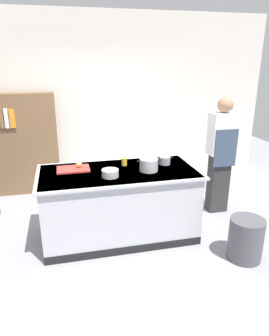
# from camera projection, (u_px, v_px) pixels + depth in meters

# --- Properties ---
(ground_plane) EXTENTS (10.00, 10.00, 0.00)m
(ground_plane) POSITION_uv_depth(u_px,v_px,m) (120.00, 234.00, 4.12)
(ground_plane) COLOR gray
(back_wall) EXTENTS (6.40, 0.12, 3.00)m
(back_wall) POSITION_uv_depth(u_px,v_px,m) (97.00, 101.00, 5.55)
(back_wall) COLOR silver
(back_wall) RESTS_ON ground_plane
(counter_island) EXTENTS (1.98, 0.98, 0.90)m
(counter_island) POSITION_uv_depth(u_px,v_px,m) (119.00, 203.00, 3.97)
(counter_island) COLOR #B7BABF
(counter_island) RESTS_ON ground_plane
(cutting_board) EXTENTS (0.40, 0.28, 0.02)m
(cutting_board) POSITION_uv_depth(u_px,v_px,m) (73.00, 169.00, 3.86)
(cutting_board) COLOR red
(cutting_board) RESTS_ON counter_island
(onion) EXTENTS (0.08, 0.08, 0.08)m
(onion) POSITION_uv_depth(u_px,v_px,m) (79.00, 164.00, 3.88)
(onion) COLOR tan
(onion) RESTS_ON cutting_board
(stock_pot) EXTENTS (0.29, 0.23, 0.16)m
(stock_pot) POSITION_uv_depth(u_px,v_px,m) (149.00, 165.00, 3.81)
(stock_pot) COLOR #B7BABF
(stock_pot) RESTS_ON counter_island
(sauce_pan) EXTENTS (0.21, 0.15, 0.10)m
(sauce_pan) POSITION_uv_depth(u_px,v_px,m) (165.00, 160.00, 4.06)
(sauce_pan) COLOR #99999E
(sauce_pan) RESTS_ON counter_island
(mixing_bowl) EXTENTS (0.20, 0.20, 0.09)m
(mixing_bowl) POSITION_uv_depth(u_px,v_px,m) (110.00, 173.00, 3.62)
(mixing_bowl) COLOR #B7BABF
(mixing_bowl) RESTS_ON counter_island
(juice_cup) EXTENTS (0.07, 0.07, 0.10)m
(juice_cup) POSITION_uv_depth(u_px,v_px,m) (124.00, 162.00, 4.01)
(juice_cup) COLOR yellow
(juice_cup) RESTS_ON counter_island
(trash_bin) EXTENTS (0.39, 0.39, 0.50)m
(trash_bin) POSITION_uv_depth(u_px,v_px,m) (246.00, 239.00, 3.56)
(trash_bin) COLOR #4C4C51
(trash_bin) RESTS_ON ground_plane
(person_chef) EXTENTS (0.38, 0.25, 1.72)m
(person_chef) POSITION_uv_depth(u_px,v_px,m) (221.00, 153.00, 4.50)
(person_chef) COLOR #2C2C2C
(person_chef) RESTS_ON ground_plane
(bookshelf) EXTENTS (1.10, 0.31, 1.70)m
(bookshelf) POSITION_uv_depth(u_px,v_px,m) (24.00, 144.00, 5.21)
(bookshelf) COLOR brown
(bookshelf) RESTS_ON ground_plane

